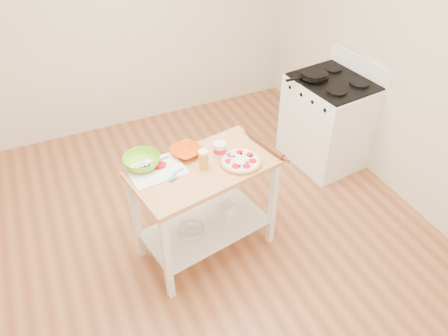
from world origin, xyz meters
name	(u,v)px	position (x,y,z in m)	size (l,w,h in m)	color
room_shell	(201,114)	(0.00, 0.00, 1.35)	(4.04, 4.54, 2.74)	#A5643D
prep_island	(205,192)	(0.01, -0.01, 0.64)	(1.18, 0.78, 0.90)	tan
gas_stove	(328,121)	(1.66, 0.65, 0.47)	(0.75, 0.85, 1.11)	white
skillet	(313,75)	(1.49, 0.77, 0.98)	(0.46, 0.29, 0.03)	black
pizza	(240,161)	(0.28, -0.08, 0.92)	(0.32, 0.32, 0.05)	tan
cutting_board	(156,170)	(-0.33, 0.09, 0.91)	(0.42, 0.33, 0.04)	white
spatula	(176,174)	(-0.22, -0.03, 0.92)	(0.14, 0.11, 0.01)	teal
knife	(149,165)	(-0.36, 0.16, 0.92)	(0.27, 0.08, 0.01)	silver
orange_bowl	(186,151)	(-0.06, 0.18, 0.93)	(0.23, 0.23, 0.06)	#E84706
green_bowl	(142,162)	(-0.41, 0.19, 0.94)	(0.28, 0.28, 0.09)	#75C91A
beer_pint	(203,159)	(0.00, -0.02, 0.98)	(0.08, 0.08, 0.15)	gold
yogurt_tub	(220,149)	(0.17, 0.06, 0.96)	(0.10, 0.10, 0.21)	white
rolling_pin	(266,146)	(0.54, 0.00, 0.92)	(0.05, 0.05, 0.39)	#5B2D15
shelf_glass_bowl	(192,231)	(-0.13, -0.04, 0.29)	(0.21, 0.21, 0.07)	silver
shelf_bin	(228,209)	(0.23, 0.05, 0.31)	(0.11, 0.11, 0.11)	white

